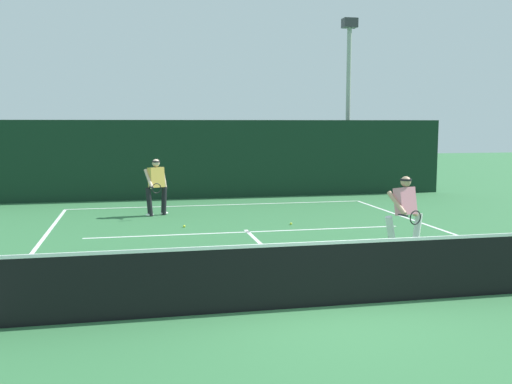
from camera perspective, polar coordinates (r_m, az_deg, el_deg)
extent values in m
plane|color=#357141|center=(8.95, 6.95, -11.02)|extent=(80.00, 80.00, 0.00)
cube|color=white|center=(19.49, -3.63, -1.27)|extent=(9.83, 0.10, 0.01)
cube|color=white|center=(14.67, -0.80, -3.93)|extent=(8.01, 0.10, 0.01)
cube|color=white|center=(11.91, 1.92, -6.45)|extent=(0.10, 6.40, 0.01)
cube|color=black|center=(8.81, 6.99, -8.11)|extent=(10.60, 0.02, 0.94)
cube|color=white|center=(8.70, 7.04, -4.96)|extent=(10.60, 0.03, 0.05)
cylinder|color=silver|center=(12.93, 15.45, -3.80)|extent=(0.30, 0.22, 0.83)
cylinder|color=silver|center=(12.44, 13.10, -4.15)|extent=(0.35, 0.24, 0.83)
ellipsoid|color=white|center=(13.00, 15.40, -5.38)|extent=(0.28, 0.18, 0.09)
ellipsoid|color=white|center=(12.52, 13.06, -5.78)|extent=(0.28, 0.18, 0.09)
cube|color=pink|center=(12.58, 14.39, -0.87)|extent=(0.50, 0.44, 0.60)
cylinder|color=tan|center=(12.74, 15.15, -0.91)|extent=(0.25, 0.16, 0.63)
cylinder|color=tan|center=(12.42, 13.61, -1.06)|extent=(0.26, 0.55, 0.47)
sphere|color=tan|center=(12.53, 14.44, 1.00)|extent=(0.22, 0.22, 0.22)
cylinder|color=black|center=(12.53, 14.45, 1.18)|extent=(0.30, 0.30, 0.04)
cylinder|color=black|center=(12.24, 14.21, -2.22)|extent=(0.11, 0.26, 0.03)
torus|color=black|center=(12.00, 15.33, -2.44)|extent=(0.29, 0.11, 0.29)
cylinder|color=black|center=(17.55, -8.99, -0.86)|extent=(0.24, 0.22, 0.85)
cylinder|color=black|center=(17.34, -10.40, -0.98)|extent=(0.26, 0.23, 0.85)
ellipsoid|color=white|center=(17.61, -8.97, -2.07)|extent=(0.28, 0.21, 0.09)
ellipsoid|color=white|center=(17.39, -10.37, -2.21)|extent=(0.28, 0.21, 0.09)
cube|color=#E5B24C|center=(17.37, -9.74, 1.42)|extent=(0.51, 0.42, 0.60)
cylinder|color=beige|center=(17.48, -9.03, 1.38)|extent=(0.23, 0.18, 0.65)
cylinder|color=beige|center=(17.26, -10.46, 1.29)|extent=(0.29, 0.48, 0.56)
sphere|color=beige|center=(17.33, -9.77, 2.82)|extent=(0.23, 0.23, 0.23)
cylinder|color=black|center=(17.33, -9.77, 2.95)|extent=(0.32, 0.32, 0.04)
cylinder|color=black|center=(17.04, -10.22, 0.46)|extent=(0.14, 0.25, 0.03)
torus|color=black|center=(16.74, -9.71, 0.36)|extent=(0.28, 0.14, 0.29)
sphere|color=#D1E033|center=(15.41, -7.04, -3.35)|extent=(0.07, 0.07, 0.07)
sphere|color=#D1E033|center=(15.72, 3.44, -3.11)|extent=(0.07, 0.07, 0.07)
cube|color=black|center=(21.20, -4.40, 3.21)|extent=(17.91, 0.12, 2.83)
cylinder|color=#9EA39E|center=(23.53, 8.99, 7.85)|extent=(0.18, 0.18, 6.41)
cube|color=#333338|center=(23.84, 9.15, 16.01)|extent=(0.55, 0.44, 0.36)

